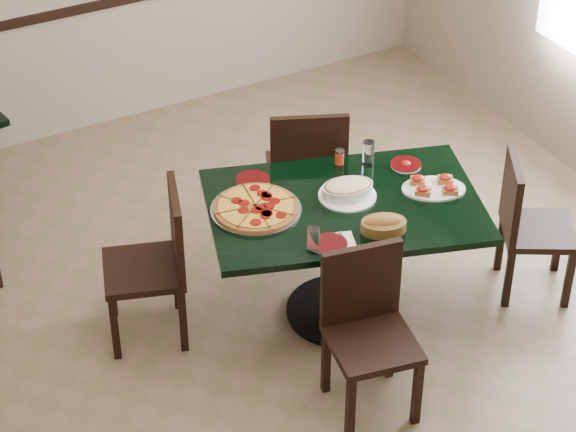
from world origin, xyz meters
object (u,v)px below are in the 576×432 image
chair_far (307,169)px  chair_left (158,257)px  chair_right (526,221)px  lasagna_casserole (348,189)px  chair_near (367,322)px  bruschetta_platter (434,186)px  main_table (343,231)px  pepperoni_pizza (256,208)px  bread_basket (384,224)px

chair_far → chair_left: (-1.08, -0.33, -0.03)m
chair_right → lasagna_casserole: chair_right is taller
chair_near → bruschetta_platter: (0.71, 0.50, 0.28)m
main_table → bruschetta_platter: size_ratio=4.00×
pepperoni_pizza → chair_far: bearing=40.8°
chair_left → lasagna_casserole: size_ratio=2.91×
bruschetta_platter → lasagna_casserole: bearing=-174.6°
main_table → chair_left: chair_left is taller
chair_far → chair_near: chair_far is taller
main_table → bread_basket: (0.05, -0.31, 0.22)m
chair_near → bruschetta_platter: chair_near is taller
chair_near → bruschetta_platter: 0.91m
lasagna_casserole → chair_right: bearing=-9.0°
bread_basket → pepperoni_pizza: bearing=157.5°
main_table → pepperoni_pizza: (-0.44, 0.16, 0.20)m
chair_left → pepperoni_pizza: 0.59m
chair_near → pepperoni_pizza: chair_near is taller
main_table → chair_right: bearing=2.0°
main_table → lasagna_casserole: 0.24m
main_table → lasagna_casserole: size_ratio=5.31×
lasagna_casserole → bread_basket: bearing=-79.6°
lasagna_casserole → pepperoni_pizza: bearing=176.6°
chair_left → lasagna_casserole: bearing=91.5°
main_table → chair_far: 0.69m
chair_right → chair_left: 2.04m
chair_left → bruschetta_platter: 1.51m
pepperoni_pizza → bread_basket: bread_basket is taller
chair_far → chair_left: size_ratio=1.06×
main_table → chair_far: (0.15, 0.67, -0.03)m
lasagna_casserole → chair_near: bearing=-102.4°
chair_left → lasagna_casserole: 1.06m
chair_near → pepperoni_pizza: 0.85m
chair_left → bread_basket: chair_left is taller
chair_far → lasagna_casserole: 0.69m
chair_far → chair_right: bearing=155.3°
chair_left → chair_near: bearing=54.5°
chair_left → pepperoni_pizza: size_ratio=1.89×
chair_far → lasagna_casserole: bearing=103.6°
chair_right → bruschetta_platter: (-0.53, 0.17, 0.30)m
chair_far → bread_basket: chair_far is taller
chair_left → bread_basket: (0.98, -0.64, 0.29)m
main_table → chair_left: (-0.93, 0.34, -0.06)m
lasagna_casserole → bruschetta_platter: lasagna_casserole is taller
chair_far → lasagna_casserole: (-0.11, -0.63, 0.26)m
pepperoni_pizza → bruschetta_platter: bruschetta_platter is taller
chair_right → bread_basket: size_ratio=3.08×
bruschetta_platter → chair_near: bearing=-118.8°
chair_far → pepperoni_pizza: size_ratio=2.00×
chair_far → bread_basket: (-0.10, -0.98, 0.26)m
main_table → pepperoni_pizza: size_ratio=3.45×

